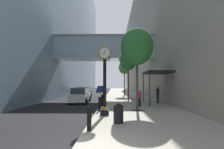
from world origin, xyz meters
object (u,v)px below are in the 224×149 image
object	(u,v)px
bollard_fourth	(102,100)
trash_bin	(118,113)
street_tree_near	(137,47)
pedestrian_walking	(139,97)
street_tree_mid_near	(128,61)
car_white_near	(80,95)
street_tree_mid_far	(124,68)
car_black_far	(84,93)
street_clock	(105,76)
car_blue_mid	(101,89)
bollard_nearest	(89,118)
bollard_third	(100,103)
bollard_fifth	(104,98)
pedestrian_by_clock	(158,94)
bollard_sixth	(105,96)

from	to	relation	value
bollard_fourth	trash_bin	xyz separation A→B (m)	(1.32, -6.44, -0.03)
street_tree_near	pedestrian_walking	world-z (taller)	street_tree_near
street_tree_mid_near	car_white_near	world-z (taller)	street_tree_mid_near
bollard_fourth	street_tree_mid_near	distance (m)	7.51
street_tree_mid_far	trash_bin	size ratio (longest dim) A/B	5.71
car_black_far	street_clock	bearing A→B (deg)	-74.42
car_white_near	car_blue_mid	bearing A→B (deg)	89.04
bollard_nearest	trash_bin	bearing A→B (deg)	47.90
street_clock	car_blue_mid	size ratio (longest dim) A/B	1.14
street_clock	bollard_third	bearing A→B (deg)	106.53
street_tree_mid_far	trash_bin	world-z (taller)	street_tree_mid_far
street_tree_mid_near	trash_bin	world-z (taller)	street_tree_mid_near
street_clock	car_black_far	size ratio (longest dim) A/B	1.05
bollard_fourth	street_tree_near	distance (m)	5.75
bollard_fifth	car_black_far	size ratio (longest dim) A/B	0.24
street_tree_mid_near	pedestrian_by_clock	size ratio (longest dim) A/B	3.40
car_blue_mid	bollard_fourth	bearing A→B (deg)	-85.20
bollard_third	bollard_sixth	world-z (taller)	same
bollard_fourth	street_tree_near	world-z (taller)	street_tree_near
pedestrian_by_clock	trash_bin	bearing A→B (deg)	-116.15
bollard_fifth	bollard_sixth	world-z (taller)	same
street_tree_mid_near	car_white_near	distance (m)	7.23
car_black_far	trash_bin	bearing A→B (deg)	-73.71
bollard_third	car_blue_mid	distance (m)	31.75
bollard_fifth	bollard_nearest	bearing A→B (deg)	-90.00
bollard_fifth	pedestrian_by_clock	xyz separation A→B (m)	(5.78, 0.02, 0.40)
street_clock	car_blue_mid	world-z (taller)	street_clock
bollard_nearest	street_tree_mid_near	distance (m)	14.30
bollard_fourth	street_clock	bearing A→B (deg)	-83.67
bollard_sixth	trash_bin	xyz separation A→B (m)	(1.32, -11.71, -0.03)
car_white_near	car_blue_mid	size ratio (longest dim) A/B	1.09
bollard_third	bollard_fourth	distance (m)	2.63
street_clock	pedestrian_by_clock	world-z (taller)	street_clock
street_tree_near	car_blue_mid	world-z (taller)	street_tree_near
bollard_fourth	street_tree_mid_far	distance (m)	14.17
bollard_sixth	car_black_far	xyz separation A→B (m)	(-3.65, 5.30, 0.12)
street_clock	car_black_far	xyz separation A→B (m)	(-4.12, 14.77, -1.89)
pedestrian_walking	street_tree_mid_far	bearing A→B (deg)	92.23
bollard_nearest	pedestrian_walking	size ratio (longest dim) A/B	0.67
bollard_nearest	street_tree_mid_near	world-z (taller)	street_tree_mid_near
bollard_fourth	pedestrian_walking	bearing A→B (deg)	-1.86
trash_bin	bollard_third	bearing A→B (deg)	109.12
bollard_fourth	car_white_near	bearing A→B (deg)	124.93
bollard_fifth	bollard_sixth	size ratio (longest dim) A/B	1.00
street_tree_near	pedestrian_walking	size ratio (longest dim) A/B	3.97
bollard_third	street_tree_mid_near	xyz separation A→B (m)	(2.88, 8.06, 4.33)
bollard_fourth	bollard_fifth	distance (m)	2.63
bollard_fifth	trash_bin	distance (m)	9.17
bollard_nearest	bollard_third	size ratio (longest dim) A/B	1.00
bollard_third	car_black_far	distance (m)	13.70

